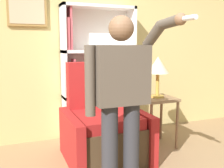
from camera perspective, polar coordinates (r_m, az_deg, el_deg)
The scene contains 6 objects.
wall_back at distance 3.84m, azimuth -5.15°, elevation 9.47°, with size 8.00×0.11×2.80m.
bookcase at distance 3.72m, azimuth -4.00°, elevation 2.06°, with size 1.04×0.28×1.87m.
armchair at distance 3.17m, azimuth -1.93°, elevation -9.61°, with size 0.91×0.90×1.13m.
person_standing at distance 2.32m, azimuth 2.04°, elevation -1.85°, with size 0.63×0.78×1.59m.
side_table at distance 3.51m, azimuth 9.74°, elevation -4.83°, with size 0.44×0.44×0.66m.
table_lamp at distance 3.43m, azimuth 9.96°, elevation 3.70°, with size 0.29×0.29×0.53m.
Camera 1 is at (-1.09, -1.65, 1.33)m, focal length 42.00 mm.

